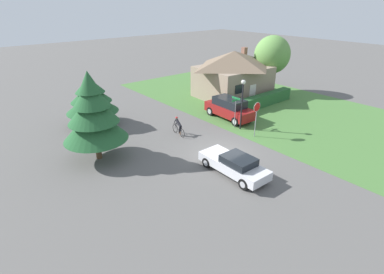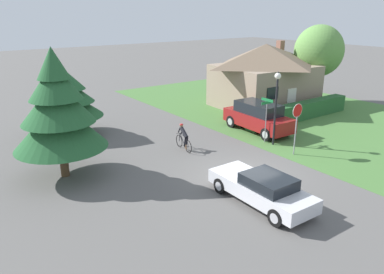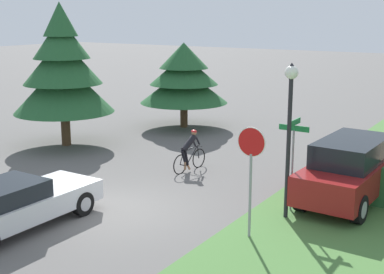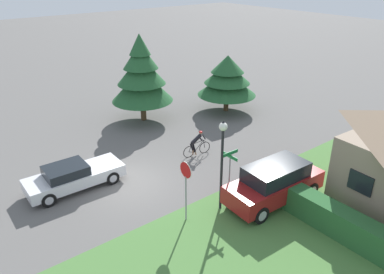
% 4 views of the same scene
% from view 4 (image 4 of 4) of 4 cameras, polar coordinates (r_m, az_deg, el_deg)
% --- Properties ---
extents(ground_plane, '(140.00, 140.00, 0.00)m').
position_cam_4_polar(ground_plane, '(19.53, -9.24, -7.10)').
color(ground_plane, '#5B5956').
extents(hedge_row, '(9.92, 0.90, 1.22)m').
position_cam_4_polar(hedge_row, '(16.48, 25.08, -13.68)').
color(hedge_row, '#285B2D').
rests_on(hedge_row, ground).
extents(sedan_left_lane, '(1.87, 4.77, 1.35)m').
position_cam_4_polar(sedan_left_lane, '(19.54, -17.63, -5.73)').
color(sedan_left_lane, silver).
rests_on(sedan_left_lane, ground).
extents(cyclist, '(0.44, 1.83, 1.51)m').
position_cam_4_polar(cyclist, '(21.74, 0.72, -1.07)').
color(cyclist, black).
rests_on(cyclist, ground).
extents(parked_suv_right, '(2.12, 5.02, 1.93)m').
position_cam_4_polar(parked_suv_right, '(17.96, 12.46, -6.83)').
color(parked_suv_right, maroon).
rests_on(parked_suv_right, ground).
extents(stop_sign, '(0.76, 0.07, 2.89)m').
position_cam_4_polar(stop_sign, '(15.72, -0.96, -6.49)').
color(stop_sign, gray).
rests_on(stop_sign, ground).
extents(street_lamp, '(0.37, 0.37, 4.35)m').
position_cam_4_polar(street_lamp, '(16.05, 4.64, -1.77)').
color(street_lamp, black).
rests_on(street_lamp, ground).
extents(street_name_sign, '(0.90, 0.90, 2.69)m').
position_cam_4_polar(street_name_sign, '(17.03, 5.77, -4.71)').
color(street_name_sign, gray).
rests_on(street_name_sign, ground).
extents(conifer_tall_near, '(4.28, 4.28, 6.11)m').
position_cam_4_polar(conifer_tall_near, '(26.24, -7.73, 9.26)').
color(conifer_tall_near, '#4C3823').
rests_on(conifer_tall_near, ground).
extents(conifer_tall_far, '(4.38, 4.38, 4.24)m').
position_cam_4_polar(conifer_tall_far, '(28.15, 5.38, 8.91)').
color(conifer_tall_far, '#4C3823').
rests_on(conifer_tall_far, ground).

